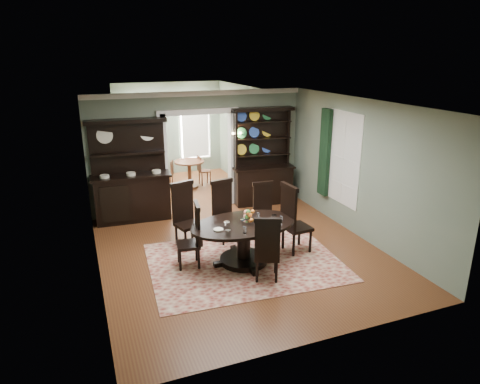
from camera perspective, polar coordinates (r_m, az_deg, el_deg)
The scene contains 19 objects.
room at distance 8.26m, azimuth 0.09°, elevation 1.83°, with size 5.51×6.01×3.01m.
parlor at distance 13.41m, azimuth -8.52°, elevation 7.72°, with size 3.51×3.50×3.01m.
doorway_trim at distance 10.98m, azimuth -5.54°, elevation 6.07°, with size 2.08×0.25×2.57m.
right_window at distance 10.24m, azimuth 12.48°, elevation 4.75°, with size 0.15×1.47×2.12m.
wall_sconce at distance 11.07m, azimuth -0.59°, elevation 7.69°, with size 0.27×0.21×0.21m.
rug at distance 8.44m, azimuth 0.60°, elevation -9.30°, with size 3.62×2.73×0.01m, color maroon.
dining_table at distance 8.20m, azimuth 0.49°, elevation -5.79°, with size 2.16×2.05×0.82m.
centerpiece at distance 8.12m, azimuth 1.10°, elevation -3.61°, with size 1.40×0.90×0.23m.
chair_far_left at distance 8.96m, azimuth -7.32°, elevation -2.75°, with size 0.62×0.60×1.37m.
chair_far_mid at distance 9.19m, azimuth -2.14°, elevation -2.24°, with size 0.56×0.54×1.33m.
chair_far_right at distance 9.35m, azimuth 3.20°, elevation -2.20°, with size 0.48×0.46×1.24m.
chair_end_left at distance 8.10m, azimuth -6.24°, elevation -5.55°, with size 0.50×0.52×1.25m.
chair_end_right at distance 8.61m, azimuth 7.00°, elevation -3.34°, with size 0.55×0.58×1.45m.
chair_near at distance 7.53m, azimuth 3.63°, elevation -7.43°, with size 0.59×0.58×1.24m.
sideboard at distance 10.57m, azimuth -14.28°, elevation 0.82°, with size 1.88×0.74×2.44m.
welsh_dresser at distance 11.44m, azimuth 2.98°, elevation 3.06°, with size 1.69×0.76×2.55m.
parlor_table at distance 12.87m, azimuth -6.76°, elevation 2.89°, with size 0.89×0.89×0.82m.
parlor_chair_left at distance 12.92m, azimuth -9.44°, elevation 2.42°, with size 0.40×0.40×0.84m.
parlor_chair_right at distance 13.13m, azimuth -5.02°, elevation 3.02°, with size 0.39×0.38×0.91m.
Camera 1 is at (-2.88, -7.35, 3.90)m, focal length 32.00 mm.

